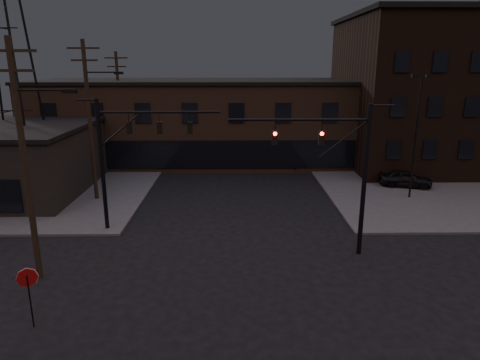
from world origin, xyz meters
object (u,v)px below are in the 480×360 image
traffic_signal_far (123,150)px  parked_car_lot_b (468,164)px  car_crossing (293,160)px  traffic_signal_near (343,164)px  parked_car_lot_a (406,178)px  stop_sign (28,284)px

traffic_signal_far → parked_car_lot_b: (28.27, 13.81, -4.13)m
traffic_signal_far → car_crossing: bearing=53.0°
car_crossing → traffic_signal_far: bearing=-109.3°
car_crossing → traffic_signal_near: bearing=-72.8°
parked_car_lot_a → car_crossing: 11.08m
stop_sign → car_crossing: stop_sign is taller
stop_sign → parked_car_lot_a: stop_sign is taller
traffic_signal_near → stop_sign: traffic_signal_near is taller
parked_car_lot_a → parked_car_lot_b: 9.24m
stop_sign → traffic_signal_far: bearing=82.7°
traffic_signal_far → stop_sign: (-1.28, -9.99, -3.17)m
parked_car_lot_a → parked_car_lot_b: parked_car_lot_b is taller
stop_sign → parked_car_lot_a: size_ratio=0.61×
traffic_signal_near → traffic_signal_far: 12.57m
traffic_signal_near → car_crossing: 20.17m
traffic_signal_far → stop_sign: traffic_signal_far is taller
car_crossing → parked_car_lot_b: bearing=9.1°
parked_car_lot_b → traffic_signal_far: bearing=120.3°
traffic_signal_near → parked_car_lot_a: 15.48m
traffic_signal_near → car_crossing: (0.14, 19.72, -4.22)m
parked_car_lot_a → car_crossing: parked_car_lot_a is taller
stop_sign → parked_car_lot_a: 28.79m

